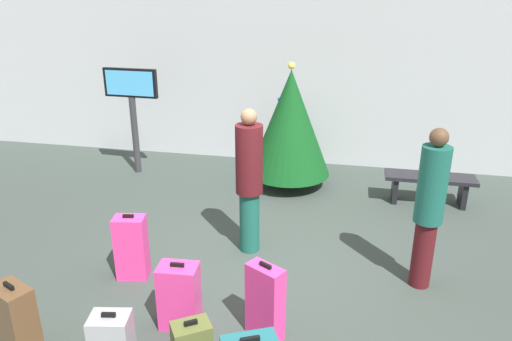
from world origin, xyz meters
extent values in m
plane|color=#38423D|center=(0.00, 0.00, 0.00)|extent=(16.00, 16.00, 0.00)
cube|color=#B7BCC1|center=(0.00, 4.13, 1.58)|extent=(16.00, 0.20, 3.16)
cylinder|color=#4C3319|center=(0.09, 2.76, 0.12)|extent=(0.12, 0.12, 0.24)
cone|color=#0F4719|center=(0.09, 2.76, 1.14)|extent=(1.41, 1.41, 1.80)
sphere|color=#F2D84C|center=(0.09, 2.76, 2.10)|extent=(0.12, 0.12, 0.12)
sphere|color=blue|center=(-0.10, 2.79, 1.52)|extent=(0.08, 0.08, 0.08)
sphere|color=silver|center=(0.20, 2.99, 1.35)|extent=(0.08, 0.08, 0.08)
sphere|color=silver|center=(-0.38, 2.62, 0.70)|extent=(0.08, 0.08, 0.08)
cylinder|color=#333338|center=(-2.81, 2.84, 0.72)|extent=(0.12, 0.12, 1.44)
cube|color=black|center=(-2.81, 2.84, 1.69)|extent=(1.02, 0.12, 0.51)
cube|color=#4CB2F2|center=(-2.81, 2.80, 1.69)|extent=(0.91, 0.05, 0.44)
cube|color=black|center=(2.40, 2.47, 0.45)|extent=(1.40, 0.44, 0.06)
cube|color=black|center=(1.88, 2.47, 0.21)|extent=(0.08, 0.35, 0.42)
cube|color=black|center=(2.92, 2.47, 0.21)|extent=(0.08, 0.35, 0.42)
cylinder|color=#4C1419|center=(2.04, 0.06, 0.41)|extent=(0.24, 0.24, 0.82)
cylinder|color=#19594C|center=(2.04, 0.06, 1.26)|extent=(0.37, 0.37, 0.88)
sphere|color=brown|center=(2.04, 0.06, 1.80)|extent=(0.20, 0.20, 0.20)
cylinder|color=#19594C|center=(-0.09, 0.43, 0.42)|extent=(0.26, 0.26, 0.83)
cylinder|color=#4C1419|center=(-0.09, 0.43, 1.27)|extent=(0.40, 0.40, 0.89)
sphere|color=#8C6647|center=(-0.09, 0.43, 1.82)|extent=(0.20, 0.20, 0.20)
cube|color=#E5388C|center=(0.43, -1.19, 0.39)|extent=(0.42, 0.34, 0.79)
cube|color=black|center=(0.43, -1.19, 0.81)|extent=(0.13, 0.09, 0.04)
cube|color=#E5388C|center=(-1.32, -0.49, 0.39)|extent=(0.40, 0.31, 0.79)
cube|color=black|center=(-1.32, -0.49, 0.81)|extent=(0.13, 0.05, 0.04)
cube|color=black|center=(-0.08, -1.87, 0.59)|extent=(0.11, 0.09, 0.04)
cube|color=brown|center=(-1.74, -1.97, 0.39)|extent=(0.46, 0.38, 0.77)
cube|color=black|center=(-1.74, -1.97, 0.79)|extent=(0.14, 0.08, 0.04)
cube|color=black|center=(-0.81, -1.94, 0.60)|extent=(0.13, 0.05, 0.04)
cube|color=black|center=(0.50, -2.16, 0.75)|extent=(0.15, 0.09, 0.04)
cube|color=#E5388C|center=(-0.45, -1.22, 0.35)|extent=(0.42, 0.31, 0.69)
cube|color=black|center=(-0.45, -1.22, 0.71)|extent=(0.14, 0.04, 0.04)
camera|label=1|loc=(1.16, -5.03, 3.25)|focal=33.56mm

